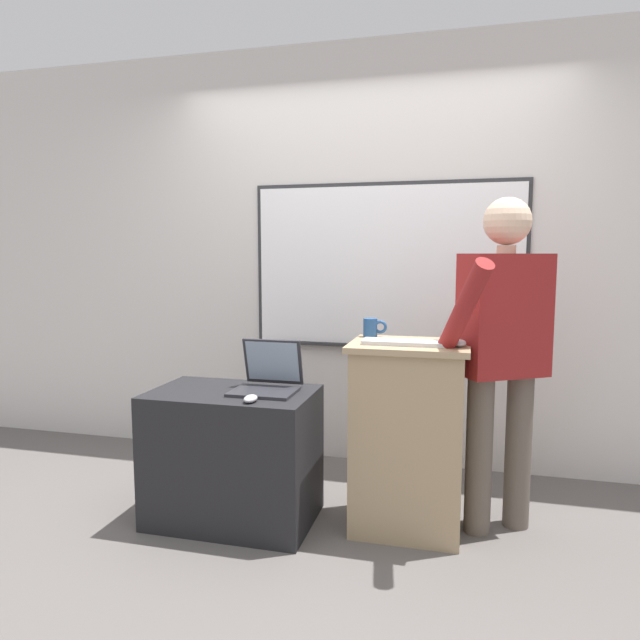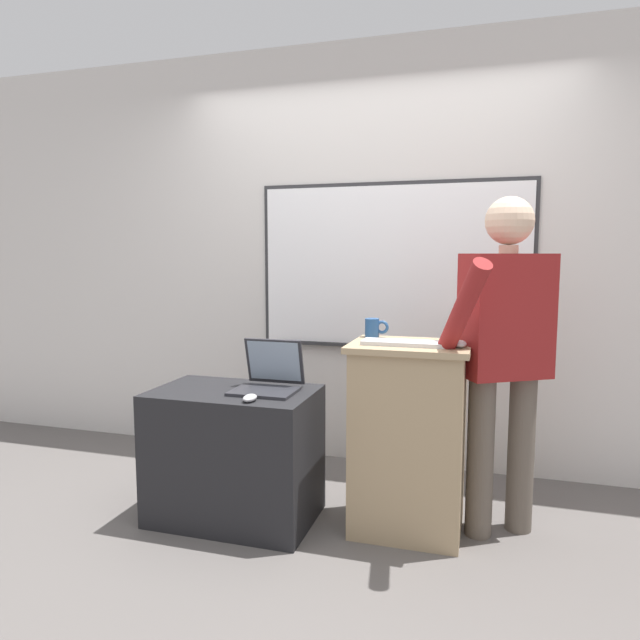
{
  "view_description": "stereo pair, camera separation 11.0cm",
  "coord_description": "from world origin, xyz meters",
  "px_view_note": "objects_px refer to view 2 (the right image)",
  "views": [
    {
      "loc": [
        0.63,
        -2.37,
        1.39
      ],
      "look_at": [
        -0.06,
        0.32,
        1.07
      ],
      "focal_mm": 32.0,
      "sensor_mm": 36.0,
      "label": 1
    },
    {
      "loc": [
        0.74,
        -2.34,
        1.39
      ],
      "look_at": [
        -0.06,
        0.32,
        1.07
      ],
      "focal_mm": 32.0,
      "sensor_mm": 36.0,
      "label": 2
    }
  ],
  "objects_px": {
    "coffee_mug": "(373,328)",
    "lectern_podium": "(408,437)",
    "computer_mouse_by_laptop": "(250,398)",
    "laptop": "(269,377)",
    "person_presenter": "(505,343)",
    "wireless_keyboard": "(405,343)",
    "computer_mouse_by_keyboard": "(460,344)",
    "side_desk": "(235,454)"
  },
  "relations": [
    {
      "from": "coffee_mug",
      "to": "side_desk",
      "type": "bearing_deg",
      "value": -156.13
    },
    {
      "from": "laptop",
      "to": "computer_mouse_by_laptop",
      "type": "xyz_separation_m",
      "value": [
        -0.0,
        -0.24,
        -0.05
      ]
    },
    {
      "from": "wireless_keyboard",
      "to": "computer_mouse_by_keyboard",
      "type": "height_order",
      "value": "computer_mouse_by_keyboard"
    },
    {
      "from": "person_presenter",
      "to": "computer_mouse_by_keyboard",
      "type": "relative_size",
      "value": 16.59
    },
    {
      "from": "lectern_podium",
      "to": "computer_mouse_by_keyboard",
      "type": "height_order",
      "value": "computer_mouse_by_keyboard"
    },
    {
      "from": "laptop",
      "to": "computer_mouse_by_keyboard",
      "type": "distance_m",
      "value": 0.98
    },
    {
      "from": "laptop",
      "to": "computer_mouse_by_laptop",
      "type": "height_order",
      "value": "laptop"
    },
    {
      "from": "lectern_podium",
      "to": "computer_mouse_by_keyboard",
      "type": "distance_m",
      "value": 0.55
    },
    {
      "from": "person_presenter",
      "to": "computer_mouse_by_keyboard",
      "type": "height_order",
      "value": "person_presenter"
    },
    {
      "from": "person_presenter",
      "to": "coffee_mug",
      "type": "relative_size",
      "value": 13.16
    },
    {
      "from": "lectern_podium",
      "to": "computer_mouse_by_laptop",
      "type": "xyz_separation_m",
      "value": [
        -0.72,
        -0.32,
        0.23
      ]
    },
    {
      "from": "laptop",
      "to": "wireless_keyboard",
      "type": "bearing_deg",
      "value": 1.36
    },
    {
      "from": "lectern_podium",
      "to": "person_presenter",
      "type": "xyz_separation_m",
      "value": [
        0.44,
        0.09,
        0.48
      ]
    },
    {
      "from": "person_presenter",
      "to": "computer_mouse_by_laptop",
      "type": "xyz_separation_m",
      "value": [
        -1.16,
        -0.41,
        -0.26
      ]
    },
    {
      "from": "person_presenter",
      "to": "wireless_keyboard",
      "type": "distance_m",
      "value": 0.48
    },
    {
      "from": "laptop",
      "to": "coffee_mug",
      "type": "xyz_separation_m",
      "value": [
        0.5,
        0.24,
        0.24
      ]
    },
    {
      "from": "computer_mouse_by_keyboard",
      "to": "coffee_mug",
      "type": "distance_m",
      "value": 0.51
    },
    {
      "from": "lectern_podium",
      "to": "wireless_keyboard",
      "type": "relative_size",
      "value": 2.3
    },
    {
      "from": "lectern_podium",
      "to": "laptop",
      "type": "relative_size",
      "value": 2.97
    },
    {
      "from": "computer_mouse_by_laptop",
      "to": "wireless_keyboard",
      "type": "bearing_deg",
      "value": 20.47
    },
    {
      "from": "lectern_podium",
      "to": "person_presenter",
      "type": "distance_m",
      "value": 0.66
    },
    {
      "from": "coffee_mug",
      "to": "laptop",
      "type": "bearing_deg",
      "value": -154.58
    },
    {
      "from": "lectern_podium",
      "to": "coffee_mug",
      "type": "xyz_separation_m",
      "value": [
        -0.22,
        0.16,
        0.52
      ]
    },
    {
      "from": "side_desk",
      "to": "wireless_keyboard",
      "type": "height_order",
      "value": "wireless_keyboard"
    },
    {
      "from": "side_desk",
      "to": "person_presenter",
      "type": "height_order",
      "value": "person_presenter"
    },
    {
      "from": "side_desk",
      "to": "person_presenter",
      "type": "bearing_deg",
      "value": 9.64
    },
    {
      "from": "computer_mouse_by_laptop",
      "to": "coffee_mug",
      "type": "relative_size",
      "value": 0.79
    },
    {
      "from": "coffee_mug",
      "to": "lectern_podium",
      "type": "bearing_deg",
      "value": -36.91
    },
    {
      "from": "lectern_podium",
      "to": "side_desk",
      "type": "xyz_separation_m",
      "value": [
        -0.89,
        -0.13,
        -0.14
      ]
    },
    {
      "from": "person_presenter",
      "to": "wireless_keyboard",
      "type": "xyz_separation_m",
      "value": [
        -0.46,
        -0.15,
        0.0
      ]
    },
    {
      "from": "laptop",
      "to": "coffee_mug",
      "type": "bearing_deg",
      "value": 25.42
    },
    {
      "from": "person_presenter",
      "to": "computer_mouse_by_keyboard",
      "type": "distance_m",
      "value": 0.25
    },
    {
      "from": "lectern_podium",
      "to": "computer_mouse_by_laptop",
      "type": "height_order",
      "value": "lectern_podium"
    },
    {
      "from": "laptop",
      "to": "computer_mouse_by_keyboard",
      "type": "bearing_deg",
      "value": 1.22
    },
    {
      "from": "person_presenter",
      "to": "coffee_mug",
      "type": "distance_m",
      "value": 0.67
    },
    {
      "from": "person_presenter",
      "to": "wireless_keyboard",
      "type": "bearing_deg",
      "value": 167.05
    },
    {
      "from": "side_desk",
      "to": "computer_mouse_by_keyboard",
      "type": "xyz_separation_m",
      "value": [
        1.13,
        0.08,
        0.63
      ]
    },
    {
      "from": "wireless_keyboard",
      "to": "coffee_mug",
      "type": "bearing_deg",
      "value": 132.46
    },
    {
      "from": "computer_mouse_by_laptop",
      "to": "coffee_mug",
      "type": "height_order",
      "value": "coffee_mug"
    },
    {
      "from": "laptop",
      "to": "computer_mouse_by_laptop",
      "type": "relative_size",
      "value": 3.22
    },
    {
      "from": "lectern_podium",
      "to": "person_presenter",
      "type": "bearing_deg",
      "value": 11.67
    },
    {
      "from": "computer_mouse_by_laptop",
      "to": "laptop",
      "type": "bearing_deg",
      "value": 89.78
    }
  ]
}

